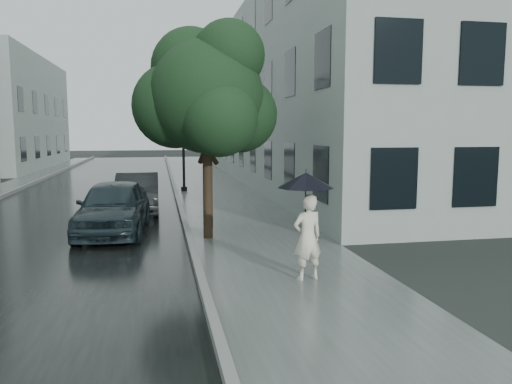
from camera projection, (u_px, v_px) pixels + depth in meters
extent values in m
plane|color=black|center=(275.00, 266.00, 10.17)|extent=(120.00, 120.00, 0.00)
cube|color=slate|center=(218.00, 193.00, 21.90)|extent=(3.50, 60.00, 0.01)
cube|color=slate|center=(176.00, 193.00, 21.54)|extent=(0.15, 60.00, 0.15)
cube|color=black|center=(91.00, 196.00, 20.88)|extent=(6.85, 60.00, 0.00)
cube|color=slate|center=(1.00, 197.00, 20.20)|extent=(0.15, 60.00, 0.15)
cube|color=gray|center=(290.00, 100.00, 29.65)|extent=(7.00, 36.00, 9.00)
cube|color=black|center=(232.00, 100.00, 28.98)|extent=(0.08, 32.40, 7.20)
cube|color=black|center=(47.00, 113.00, 36.91)|extent=(0.08, 16.20, 6.40)
imported|color=silver|center=(308.00, 237.00, 9.17)|extent=(0.65, 0.51, 1.59)
cylinder|color=black|center=(305.00, 207.00, 9.08)|extent=(0.02, 0.02, 0.72)
cone|color=black|center=(306.00, 180.00, 9.02)|extent=(1.32, 1.32, 0.28)
cylinder|color=black|center=(306.00, 171.00, 9.00)|extent=(0.02, 0.02, 0.08)
cylinder|color=black|center=(305.00, 228.00, 9.13)|extent=(0.03, 0.03, 0.06)
cylinder|color=#332619|center=(208.00, 190.00, 12.73)|extent=(0.25, 0.25, 2.50)
sphere|color=#1A391F|center=(207.00, 96.00, 12.44)|extent=(2.85, 2.85, 2.85)
sphere|color=#1A391F|center=(240.00, 115.00, 12.98)|extent=(1.96, 1.96, 1.96)
sphere|color=#1A391F|center=(175.00, 106.00, 12.75)|extent=(2.19, 2.19, 2.19)
sphere|color=#1A391F|center=(219.00, 118.00, 11.80)|extent=(1.85, 1.85, 1.85)
sphere|color=#1A391F|center=(191.00, 68.00, 12.92)|extent=(2.08, 2.08, 2.08)
sphere|color=#1A391F|center=(229.00, 55.00, 12.21)|extent=(1.76, 1.76, 1.76)
cylinder|color=black|center=(183.00, 134.00, 22.39)|extent=(0.12, 0.12, 5.12)
cylinder|color=black|center=(184.00, 189.00, 22.70)|extent=(0.28, 0.28, 0.20)
cylinder|color=black|center=(177.00, 76.00, 21.96)|extent=(0.50, 0.23, 0.08)
sphere|color=silver|center=(170.00, 77.00, 21.82)|extent=(0.32, 0.32, 0.32)
imported|color=#1B292E|center=(114.00, 207.00, 13.31)|extent=(1.97, 4.33, 1.44)
imported|color=#232628|center=(137.00, 193.00, 16.78)|extent=(1.41, 4.00, 1.32)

